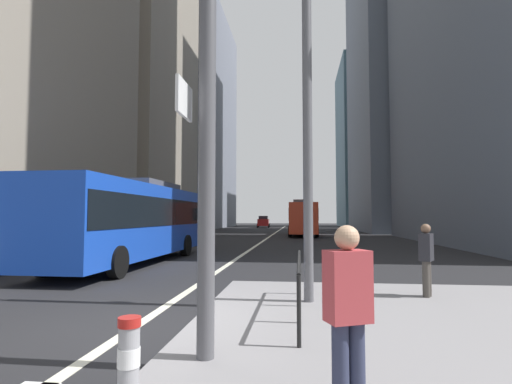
# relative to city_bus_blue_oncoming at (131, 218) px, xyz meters

# --- Properties ---
(ground_plane) EXTENTS (160.00, 160.00, 0.00)m
(ground_plane) POSITION_rel_city_bus_blue_oncoming_xyz_m (3.87, 11.56, -1.84)
(ground_plane) COLOR black
(median_island) EXTENTS (9.00, 10.00, 0.15)m
(median_island) POSITION_rel_city_bus_blue_oncoming_xyz_m (9.37, -9.44, -1.76)
(median_island) COLOR gray
(median_island) RESTS_ON ground
(lane_centre_line) EXTENTS (0.20, 80.00, 0.01)m
(lane_centre_line) POSITION_rel_city_bus_blue_oncoming_xyz_m (3.87, 21.56, -1.83)
(lane_centre_line) COLOR beige
(lane_centre_line) RESTS_ON ground
(office_tower_left_mid) EXTENTS (11.26, 16.62, 42.57)m
(office_tower_left_mid) POSITION_rel_city_bus_blue_oncoming_xyz_m (-12.13, 26.54, 19.45)
(office_tower_left_mid) COLOR gray
(office_tower_left_mid) RESTS_ON ground
(office_tower_left_far) EXTENTS (12.73, 21.54, 36.01)m
(office_tower_left_far) POSITION_rel_city_bus_blue_oncoming_xyz_m (-12.13, 51.12, 16.17)
(office_tower_left_far) COLOR slate
(office_tower_left_far) RESTS_ON ground
(office_tower_right_mid) EXTENTS (13.49, 19.92, 47.48)m
(office_tower_right_mid) POSITION_rel_city_bus_blue_oncoming_xyz_m (20.87, 37.51, 21.90)
(office_tower_right_mid) COLOR slate
(office_tower_right_mid) RESTS_ON ground
(office_tower_right_far) EXTENTS (13.40, 16.87, 30.05)m
(office_tower_right_far) POSITION_rel_city_bus_blue_oncoming_xyz_m (20.87, 60.11, 13.19)
(office_tower_right_far) COLOR slate
(office_tower_right_far) RESTS_ON ground
(city_bus_blue_oncoming) EXTENTS (2.80, 10.95, 3.40)m
(city_bus_blue_oncoming) POSITION_rel_city_bus_blue_oncoming_xyz_m (0.00, 0.00, 0.00)
(city_bus_blue_oncoming) COLOR blue
(city_bus_blue_oncoming) RESTS_ON ground
(city_bus_red_receding) EXTENTS (2.74, 11.34, 3.40)m
(city_bus_red_receding) POSITION_rel_city_bus_blue_oncoming_xyz_m (6.95, 24.37, 0.00)
(city_bus_red_receding) COLOR red
(city_bus_red_receding) RESTS_ON ground
(car_oncoming_mid) EXTENTS (2.18, 4.11, 1.94)m
(car_oncoming_mid) POSITION_rel_city_bus_blue_oncoming_xyz_m (0.59, 51.09, -0.85)
(car_oncoming_mid) COLOR maroon
(car_oncoming_mid) RESTS_ON ground
(car_receding_near) EXTENTS (2.13, 4.35, 1.94)m
(car_receding_near) POSITION_rel_city_bus_blue_oncoming_xyz_m (6.48, 45.87, -0.85)
(car_receding_near) COLOR gold
(car_receding_near) RESTS_ON ground
(traffic_signal_gantry) EXTENTS (6.79, 0.65, 6.00)m
(traffic_signal_gantry) POSITION_rel_city_bus_blue_oncoming_xyz_m (3.22, -10.29, 2.31)
(traffic_signal_gantry) COLOR #515156
(traffic_signal_gantry) RESTS_ON median_island
(street_lamp_post) EXTENTS (5.50, 0.32, 8.00)m
(street_lamp_post) POSITION_rel_city_bus_blue_oncoming_xyz_m (6.86, -6.85, 3.45)
(street_lamp_post) COLOR #56565B
(street_lamp_post) RESTS_ON median_island
(bollard_left) EXTENTS (0.20, 0.20, 0.88)m
(bollard_left) POSITION_rel_city_bus_blue_oncoming_xyz_m (5.23, -11.87, -1.19)
(bollard_left) COLOR #99999E
(bollard_left) RESTS_ON median_island
(pedestrian_railing) EXTENTS (0.06, 3.74, 0.98)m
(pedestrian_railing) POSITION_rel_city_bus_blue_oncoming_xyz_m (6.67, -7.91, -0.98)
(pedestrian_railing) COLOR black
(pedestrian_railing) RESTS_ON median_island
(pedestrian_waiting) EXTENTS (0.44, 0.37, 1.67)m
(pedestrian_waiting) POSITION_rel_city_bus_blue_oncoming_xyz_m (7.10, -11.56, -0.76)
(pedestrian_waiting) COLOR #2D334C
(pedestrian_waiting) RESTS_ON median_island
(pedestrian_walking) EXTENTS (0.40, 0.45, 1.58)m
(pedestrian_walking) POSITION_rel_city_bus_blue_oncoming_xyz_m (9.43, -6.07, -0.82)
(pedestrian_walking) COLOR #423D38
(pedestrian_walking) RESTS_ON median_island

